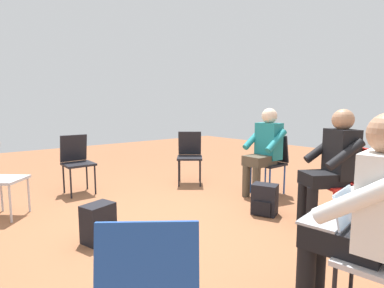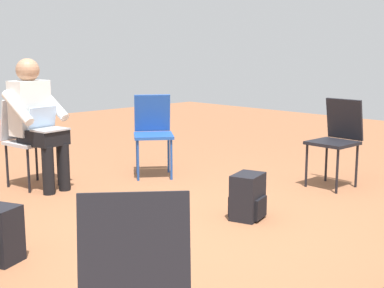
{
  "view_description": "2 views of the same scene",
  "coord_description": "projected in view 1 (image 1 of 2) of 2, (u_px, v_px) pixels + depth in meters",
  "views": [
    {
      "loc": [
        2.5,
        -1.67,
        1.27
      ],
      "look_at": [
        0.03,
        0.36,
        0.86
      ],
      "focal_mm": 28.0,
      "sensor_mm": 36.0,
      "label": 1
    },
    {
      "loc": [
        -2.73,
        2.53,
        1.32
      ],
      "look_at": [
        0.06,
        -0.22,
        0.63
      ],
      "focal_mm": 50.0,
      "sensor_mm": 36.0,
      "label": 2
    }
  ],
  "objects": [
    {
      "name": "ground_plane",
      "position": [
        164.0,
        228.0,
        3.13
      ],
      "size": [
        14.0,
        14.0,
        0.0
      ],
      "primitive_type": "plane",
      "color": "brown"
    },
    {
      "name": "chair_north",
      "position": [
        271.0,
        159.0,
        4.37
      ],
      "size": [
        0.41,
        0.45,
        0.85
      ],
      "rotation": [
        0.0,
        0.0,
        -3.16
      ],
      "color": "black",
      "rests_on": "ground"
    },
    {
      "name": "chair_northeast",
      "position": [
        346.0,
        179.0,
        3.19
      ],
      "size": [
        0.56,
        0.57,
        0.85
      ],
      "rotation": [
        0.0,
        0.0,
        2.62
      ],
      "color": "red",
      "rests_on": "ground"
    },
    {
      "name": "chair_northwest",
      "position": [
        190.0,
        153.0,
        4.92
      ],
      "size": [
        0.58,
        0.58,
        0.85
      ],
      "rotation": [
        0.0,
        0.0,
        -2.26
      ],
      "color": "black",
      "rests_on": "ground"
    },
    {
      "name": "chair_west",
      "position": [
        77.0,
        159.0,
        4.37
      ],
      "size": [
        0.44,
        0.41,
        0.85
      ],
      "rotation": [
        0.0,
        0.0,
        -1.59
      ],
      "color": "black",
      "rests_on": "ground"
    },
    {
      "name": "person_with_laptop",
      "position": [
        363.0,
        212.0,
        1.64
      ],
      "size": [
        0.56,
        0.54,
        1.24
      ],
      "rotation": [
        0.0,
        0.0,
        1.71
      ],
      "color": "black",
      "rests_on": "ground"
    },
    {
      "name": "person_in_black",
      "position": [
        332.0,
        161.0,
        3.14
      ],
      "size": [
        0.62,
        0.63,
        1.24
      ],
      "rotation": [
        0.0,
        0.0,
        2.62
      ],
      "color": "black",
      "rests_on": "ground"
    },
    {
      "name": "person_in_teal",
      "position": [
        264.0,
        147.0,
        4.24
      ],
      "size": [
        0.5,
        0.53,
        1.24
      ],
      "rotation": [
        0.0,
        0.0,
        -3.16
      ],
      "color": "#4C4233",
      "rests_on": "ground"
    },
    {
      "name": "backpack_near_laptop_user",
      "position": [
        98.0,
        225.0,
        2.81
      ],
      "size": [
        0.3,
        0.33,
        0.36
      ],
      "rotation": [
        0.0,
        0.0,
        1.86
      ],
      "color": "black",
      "rests_on": "ground"
    },
    {
      "name": "backpack_by_empty_chair",
      "position": [
        265.0,
        201.0,
        3.52
      ],
      "size": [
        0.34,
        0.31,
        0.36
      ],
      "rotation": [
        0.0,
        0.0,
        3.53
      ],
      "color": "black",
      "rests_on": "ground"
    }
  ]
}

